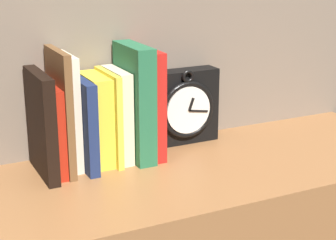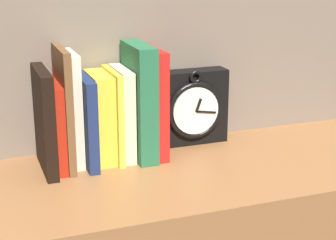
{
  "view_description": "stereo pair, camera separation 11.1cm",
  "coord_description": "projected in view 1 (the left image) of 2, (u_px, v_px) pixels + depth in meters",
  "views": [
    {
      "loc": [
        -0.47,
        -0.95,
        1.22
      ],
      "look_at": [
        0.0,
        0.0,
        0.89
      ],
      "focal_mm": 60.0,
      "sensor_mm": 36.0,
      "label": 1
    },
    {
      "loc": [
        -0.37,
        -1.0,
        1.22
      ],
      "look_at": [
        0.0,
        0.0,
        0.89
      ],
      "focal_mm": 60.0,
      "sensor_mm": 36.0,
      "label": 2
    }
  ],
  "objects": [
    {
      "name": "clock",
      "position": [
        182.0,
        107.0,
        1.3
      ],
      "size": [
        0.17,
        0.07,
        0.18
      ],
      "color": "black",
      "rests_on": "bookshelf"
    },
    {
      "name": "book_slot0_black",
      "position": [
        41.0,
        125.0,
        1.11
      ],
      "size": [
        0.02,
        0.16,
        0.21
      ],
      "color": "black",
      "rests_on": "bookshelf"
    },
    {
      "name": "book_slot1_red",
      "position": [
        52.0,
        129.0,
        1.13
      ],
      "size": [
        0.02,
        0.14,
        0.18
      ],
      "color": "#B0200F",
      "rests_on": "bookshelf"
    },
    {
      "name": "book_slot2_brown",
      "position": [
        60.0,
        111.0,
        1.13
      ],
      "size": [
        0.02,
        0.14,
        0.25
      ],
      "color": "brown",
      "rests_on": "bookshelf"
    },
    {
      "name": "book_slot3_cream",
      "position": [
        69.0,
        111.0,
        1.15
      ],
      "size": [
        0.02,
        0.12,
        0.24
      ],
      "color": "beige",
      "rests_on": "bookshelf"
    },
    {
      "name": "book_slot4_navy",
      "position": [
        82.0,
        123.0,
        1.15
      ],
      "size": [
        0.02,
        0.15,
        0.19
      ],
      "color": "navy",
      "rests_on": "bookshelf"
    },
    {
      "name": "book_slot5_yellow",
      "position": [
        96.0,
        119.0,
        1.18
      ],
      "size": [
        0.04,
        0.12,
        0.19
      ],
      "color": "yellow",
      "rests_on": "bookshelf"
    },
    {
      "name": "book_slot6_yellow",
      "position": [
        109.0,
        117.0,
        1.18
      ],
      "size": [
        0.01,
        0.13,
        0.2
      ],
      "color": "yellow",
      "rests_on": "bookshelf"
    },
    {
      "name": "book_slot7_cream",
      "position": [
        118.0,
        115.0,
        1.2
      ],
      "size": [
        0.03,
        0.12,
        0.2
      ],
      "color": "beige",
      "rests_on": "bookshelf"
    },
    {
      "name": "book_slot8_green",
      "position": [
        135.0,
        102.0,
        1.2
      ],
      "size": [
        0.04,
        0.14,
        0.25
      ],
      "color": "#246440",
      "rests_on": "bookshelf"
    },
    {
      "name": "book_slot9_red",
      "position": [
        148.0,
        103.0,
        1.22
      ],
      "size": [
        0.03,
        0.13,
        0.24
      ],
      "color": "red",
      "rests_on": "bookshelf"
    }
  ]
}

